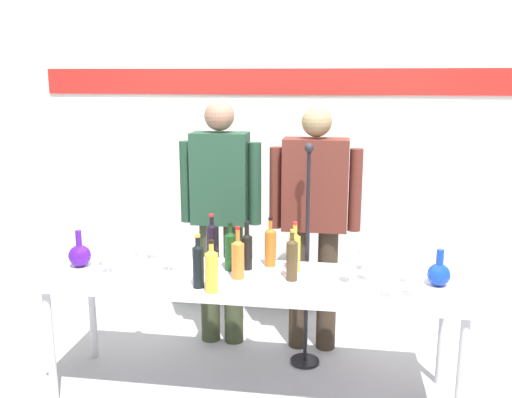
{
  "coord_description": "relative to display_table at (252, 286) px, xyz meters",
  "views": [
    {
      "loc": [
        0.5,
        -3.11,
        1.94
      ],
      "look_at": [
        0.0,
        0.15,
        1.21
      ],
      "focal_mm": 38.94,
      "sensor_mm": 36.0,
      "label": 1
    }
  ],
  "objects": [
    {
      "name": "wine_bottle_6",
      "position": [
        -0.19,
        -0.26,
        0.19
      ],
      "size": [
        0.08,
        0.08,
        0.3
      ],
      "color": "gold",
      "rests_on": "display_table"
    },
    {
      "name": "wine_glass_left_4",
      "position": [
        -0.71,
        0.24,
        0.16
      ],
      "size": [
        0.07,
        0.07,
        0.14
      ],
      "color": "white",
      "rests_on": "display_table"
    },
    {
      "name": "wine_bottle_0",
      "position": [
        0.24,
        -0.01,
        0.19
      ],
      "size": [
        0.07,
        0.07,
        0.31
      ],
      "color": "#45341D",
      "rests_on": "display_table"
    },
    {
      "name": "wine_glass_right_5",
      "position": [
        0.67,
        0.23,
        0.17
      ],
      "size": [
        0.06,
        0.06,
        0.15
      ],
      "color": "white",
      "rests_on": "display_table"
    },
    {
      "name": "wine_bottle_7",
      "position": [
        0.08,
        0.22,
        0.19
      ],
      "size": [
        0.07,
        0.07,
        0.32
      ],
      "color": "#CB631D",
      "rests_on": "display_table"
    },
    {
      "name": "wine_glass_left_0",
      "position": [
        -0.97,
        0.06,
        0.16
      ],
      "size": [
        0.07,
        0.07,
        0.14
      ],
      "color": "white",
      "rests_on": "display_table"
    },
    {
      "name": "wine_bottle_4",
      "position": [
        -0.06,
        0.14,
        0.19
      ],
      "size": [
        0.07,
        0.07,
        0.31
      ],
      "color": "black",
      "rests_on": "display_table"
    },
    {
      "name": "display_table",
      "position": [
        0.0,
        0.0,
        0.0
      ],
      "size": [
        2.47,
        0.67,
        0.76
      ],
      "color": "silver",
      "rests_on": "ground"
    },
    {
      "name": "decanter_blue_left",
      "position": [
        -1.11,
        0.03,
        0.13
      ],
      "size": [
        0.14,
        0.14,
        0.24
      ],
      "color": "#481490",
      "rests_on": "display_table"
    },
    {
      "name": "presenter_right",
      "position": [
        0.33,
        0.67,
        0.3
      ],
      "size": [
        0.64,
        0.22,
        1.75
      ],
      "color": "#362A1F",
      "rests_on": "ground"
    },
    {
      "name": "wine_bottle_8",
      "position": [
        0.24,
        0.14,
        0.19
      ],
      "size": [
        0.07,
        0.07,
        0.32
      ],
      "color": "gold",
      "rests_on": "display_table"
    },
    {
      "name": "wine_glass_left_2",
      "position": [
        -0.82,
        0.28,
        0.15
      ],
      "size": [
        0.06,
        0.06,
        0.13
      ],
      "color": "white",
      "rests_on": "display_table"
    },
    {
      "name": "wine_bottle_5",
      "position": [
        -0.08,
        -0.03,
        0.19
      ],
      "size": [
        0.08,
        0.08,
        0.32
      ],
      "color": "orange",
      "rests_on": "display_table"
    },
    {
      "name": "wine_glass_right_1",
      "position": [
        0.58,
        -0.01,
        0.17
      ],
      "size": [
        0.07,
        0.07,
        0.16
      ],
      "color": "white",
      "rests_on": "display_table"
    },
    {
      "name": "wine_glass_right_4",
      "position": [
        0.68,
        0.05,
        0.17
      ],
      "size": [
        0.07,
        0.07,
        0.16
      ],
      "color": "white",
      "rests_on": "display_table"
    },
    {
      "name": "wine_glass_right_0",
      "position": [
        0.91,
        0.03,
        0.15
      ],
      "size": [
        0.06,
        0.06,
        0.13
      ],
      "color": "white",
      "rests_on": "display_table"
    },
    {
      "name": "presenter_left",
      "position": [
        -0.33,
        0.67,
        0.31
      ],
      "size": [
        0.59,
        0.22,
        1.78
      ],
      "color": "#333B24",
      "rests_on": "ground"
    },
    {
      "name": "wine_glass_right_2",
      "position": [
        0.79,
        -0.21,
        0.16
      ],
      "size": [
        0.06,
        0.06,
        0.14
      ],
      "color": "white",
      "rests_on": "display_table"
    },
    {
      "name": "microphone_stand",
      "position": [
        0.3,
        0.42,
        -0.19
      ],
      "size": [
        0.2,
        0.2,
        1.53
      ],
      "color": "black",
      "rests_on": "ground"
    },
    {
      "name": "decanter_blue_right",
      "position": [
        1.08,
        0.03,
        0.13
      ],
      "size": [
        0.13,
        0.13,
        0.22
      ],
      "color": "#123AA1",
      "rests_on": "display_table"
    },
    {
      "name": "wine_glass_left_3",
      "position": [
        -0.52,
        0.02,
        0.17
      ],
      "size": [
        0.06,
        0.06,
        0.15
      ],
      "color": "white",
      "rests_on": "display_table"
    },
    {
      "name": "ground_plane",
      "position": [
        0.0,
        0.0,
        -0.71
      ],
      "size": [
        10.0,
        10.0,
        0.0
      ],
      "primitive_type": "plane",
      "color": "#9C9DA2"
    },
    {
      "name": "wine_glass_left_1",
      "position": [
        -0.88,
        -0.08,
        0.17
      ],
      "size": [
        0.07,
        0.07,
        0.16
      ],
      "color": "white",
      "rests_on": "display_table"
    },
    {
      "name": "wine_bottle_2",
      "position": [
        -0.31,
        0.26,
        0.19
      ],
      "size": [
        0.07,
        0.07,
        0.31
      ],
      "color": "black",
      "rests_on": "display_table"
    },
    {
      "name": "wine_bottle_1",
      "position": [
        -0.16,
        0.11,
        0.19
      ],
      "size": [
        0.07,
        0.07,
        0.3
      ],
      "color": "#163D16",
      "rests_on": "display_table"
    },
    {
      "name": "wine_bottle_3",
      "position": [
        -0.28,
        -0.2,
        0.2
      ],
      "size": [
        0.06,
        0.06,
        0.31
      ],
      "color": "black",
      "rests_on": "display_table"
    },
    {
      "name": "back_wall",
      "position": [
        0.0,
        1.34,
        0.8
      ],
      "size": [
        5.47,
        0.11,
        3.0
      ],
      "color": "white",
      "rests_on": "ground"
    },
    {
      "name": "wine_glass_right_3",
      "position": [
        0.92,
        -0.17,
        0.16
      ],
      "size": [
        0.06,
        0.06,
        0.15
      ],
      "color": "white",
      "rests_on": "display_table"
    }
  ]
}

